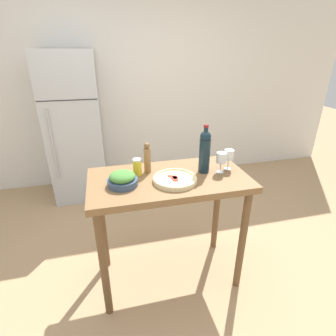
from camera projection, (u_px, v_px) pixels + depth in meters
ground_plane at (169, 274)px, 2.30m from camera, size 14.00×14.00×0.00m
wall_back at (132, 89)px, 3.58m from camera, size 6.40×0.06×2.60m
refrigerator at (75, 128)px, 3.25m from camera, size 0.64×0.67×1.80m
prep_counter at (169, 194)px, 1.96m from camera, size 1.16×0.61×0.95m
wine_bottle at (205, 151)px, 1.92m from camera, size 0.08×0.08×0.36m
wine_glass_near at (221, 159)px, 1.94m from camera, size 0.07×0.07×0.16m
wine_glass_far at (229, 155)px, 1.99m from camera, size 0.07×0.07×0.16m
pepper_mill at (147, 158)px, 1.94m from camera, size 0.05×0.05×0.23m
salad_bowl at (122, 179)px, 1.77m from camera, size 0.21×0.21×0.10m
homemade_pizza at (175, 179)px, 1.84m from camera, size 0.31×0.31×0.04m
salt_canister at (137, 167)px, 1.91m from camera, size 0.06×0.06×0.13m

